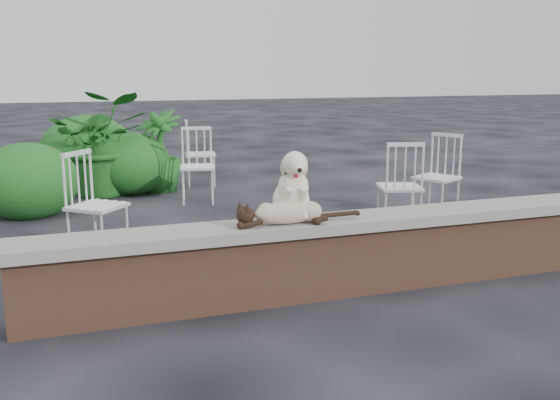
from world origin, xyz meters
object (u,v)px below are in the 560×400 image
object	(u,v)px
potted_plant_a	(102,144)
dog	(291,184)
potted_plant_b	(159,151)
chair_c	(400,185)
chair_b	(197,166)
cat	(288,211)
chair_a	(97,204)
chair_d	(437,176)
chair_e	(200,153)

from	to	relation	value
potted_plant_a	dog	bearing A→B (deg)	-76.02
potted_plant_b	potted_plant_a	bearing A→B (deg)	-176.85
chair_c	potted_plant_b	size ratio (longest dim) A/B	0.85
dog	potted_plant_b	distance (m)	4.37
chair_b	potted_plant_b	bearing A→B (deg)	122.05
cat	chair_b	bearing A→B (deg)	94.78
cat	potted_plant_b	world-z (taller)	potted_plant_b
chair_a	chair_d	bearing A→B (deg)	-44.63
chair_c	chair_e	bearing A→B (deg)	-49.47
chair_d	potted_plant_b	distance (m)	3.75
dog	potted_plant_a	world-z (taller)	potted_plant_a
chair_a	chair_e	world-z (taller)	same
cat	chair_a	distance (m)	2.05
cat	chair_d	size ratio (longest dim) A/B	1.17
chair_a	potted_plant_b	size ratio (longest dim) A/B	0.85
dog	chair_c	bearing A→B (deg)	45.58
chair_d	chair_b	xyz separation A→B (m)	(-2.40, 1.67, 0.00)
chair_e	potted_plant_b	world-z (taller)	potted_plant_b
chair_a	dog	bearing A→B (deg)	-97.94
chair_d	potted_plant_a	world-z (taller)	potted_plant_a
chair_e	dog	bearing A→B (deg)	-174.99
chair_c	chair_b	bearing A→B (deg)	-33.45
chair_c	potted_plant_a	distance (m)	4.03
dog	chair_a	xyz separation A→B (m)	(-1.30, 1.49, -0.37)
cat	chair_e	xyz separation A→B (m)	(0.38, 4.75, -0.20)
chair_b	potted_plant_a	size ratio (longest dim) A/B	0.68
cat	chair_e	bearing A→B (deg)	91.71
cat	potted_plant_a	distance (m)	4.57
chair_e	potted_plant_a	distance (m)	1.42
dog	cat	distance (m)	0.24
dog	chair_e	world-z (taller)	dog
chair_a	chair_b	world-z (taller)	same
cat	chair_c	distance (m)	2.40
dog	cat	world-z (taller)	dog
chair_a	potted_plant_a	xyz separation A→B (m)	(0.23, 2.82, 0.22)
chair_d	potted_plant_a	size ratio (longest dim) A/B	0.68
dog	chair_b	distance (m)	3.47
chair_d	potted_plant_b	world-z (taller)	potted_plant_b
dog	chair_d	size ratio (longest dim) A/B	0.55
dog	chair_c	world-z (taller)	dog
cat	chair_e	size ratio (longest dim) A/B	1.17
dog	potted_plant_a	size ratio (longest dim) A/B	0.37
chair_d	chair_c	distance (m)	0.78
chair_a	chair_c	bearing A→B (deg)	-50.53
chair_c	chair_b	world-z (taller)	same
potted_plant_b	chair_a	bearing A→B (deg)	-108.79
dog	potted_plant_b	bearing A→B (deg)	100.58
chair_d	potted_plant_a	xyz separation A→B (m)	(-3.48, 2.53, 0.22)
potted_plant_b	chair_c	bearing A→B (deg)	-55.01
chair_a	chair_d	world-z (taller)	same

